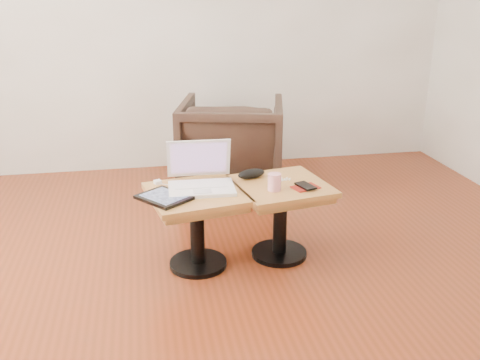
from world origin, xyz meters
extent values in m
cube|color=maroon|center=(0.00, 0.00, 0.00)|extent=(4.50, 4.50, 0.01)
cube|color=#B7B0A3|center=(0.00, 2.25, 1.35)|extent=(4.50, 0.02, 2.70)
cylinder|color=black|center=(-0.08, 0.44, 0.01)|extent=(0.32, 0.32, 0.03)
cylinder|color=black|center=(-0.08, 0.44, 0.22)|extent=(0.08, 0.08, 0.39)
cube|color=#A37F38|center=(-0.08, 0.44, 0.40)|extent=(0.53, 0.53, 0.04)
cube|color=#935E2E|center=(-0.08, 0.44, 0.43)|extent=(0.57, 0.57, 0.03)
cylinder|color=black|center=(0.40, 0.47, 0.01)|extent=(0.32, 0.32, 0.03)
cylinder|color=black|center=(0.40, 0.47, 0.22)|extent=(0.08, 0.08, 0.39)
cube|color=#A37F38|center=(0.40, 0.47, 0.40)|extent=(0.52, 0.52, 0.04)
cube|color=#935E2E|center=(0.40, 0.47, 0.43)|extent=(0.57, 0.57, 0.03)
cube|color=white|center=(-0.05, 0.45, 0.45)|extent=(0.36, 0.26, 0.02)
cube|color=silver|center=(-0.05, 0.49, 0.47)|extent=(0.29, 0.13, 0.00)
cube|color=silver|center=(-0.05, 0.38, 0.47)|extent=(0.10, 0.07, 0.00)
cube|color=white|center=(-0.04, 0.61, 0.58)|extent=(0.35, 0.09, 0.23)
cube|color=#994636|center=(-0.04, 0.61, 0.58)|extent=(0.31, 0.07, 0.19)
cube|color=black|center=(-0.25, 0.36, 0.45)|extent=(0.31, 0.32, 0.02)
cube|color=#191E38|center=(-0.25, 0.36, 0.46)|extent=(0.26, 0.27, 0.00)
cube|color=white|center=(-0.28, 0.59, 0.46)|extent=(0.05, 0.05, 0.02)
ellipsoid|color=black|center=(0.25, 0.59, 0.47)|extent=(0.19, 0.12, 0.05)
cylinder|color=#EA4C73|center=(0.34, 0.38, 0.49)|extent=(0.10, 0.10, 0.09)
sphere|color=white|center=(0.43, 0.52, 0.45)|extent=(0.01, 0.01, 0.01)
sphere|color=white|center=(0.45, 0.53, 0.45)|extent=(0.01, 0.01, 0.01)
sphere|color=white|center=(0.42, 0.54, 0.45)|extent=(0.01, 0.01, 0.01)
sphere|color=white|center=(0.46, 0.51, 0.45)|extent=(0.01, 0.01, 0.01)
sphere|color=white|center=(0.41, 0.51, 0.45)|extent=(0.01, 0.01, 0.01)
cylinder|color=white|center=(0.43, 0.52, 0.45)|extent=(0.06, 0.04, 0.00)
cube|color=maroon|center=(0.51, 0.38, 0.45)|extent=(0.16, 0.14, 0.01)
cube|color=black|center=(0.51, 0.38, 0.46)|extent=(0.10, 0.14, 0.01)
imported|color=black|center=(0.32, 1.62, 0.35)|extent=(0.91, 0.93, 0.70)
camera|label=1|loc=(-0.34, -2.22, 1.48)|focal=40.00mm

